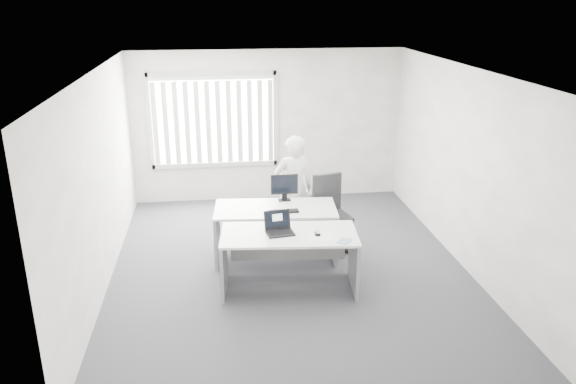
{
  "coord_description": "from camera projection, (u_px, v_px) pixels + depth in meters",
  "views": [
    {
      "loc": [
        -0.97,
        -7.19,
        3.73
      ],
      "look_at": [
        0.0,
        0.15,
        1.1
      ],
      "focal_mm": 35.0,
      "sensor_mm": 36.0,
      "label": 1
    }
  ],
  "objects": [
    {
      "name": "wall_right",
      "position": [
        464.0,
        168.0,
        7.93
      ],
      "size": [
        0.02,
        6.0,
        2.8
      ],
      "primitive_type": "cube",
      "color": "white",
      "rests_on": "ground"
    },
    {
      "name": "ground",
      "position": [
        289.0,
        267.0,
        8.09
      ],
      "size": [
        6.0,
        6.0,
        0.0
      ],
      "primitive_type": "plane",
      "color": "#4C4C53",
      "rests_on": "ground"
    },
    {
      "name": "keyboard",
      "position": [
        284.0,
        211.0,
        7.95
      ],
      "size": [
        0.43,
        0.16,
        0.02
      ],
      "primitive_type": "cube",
      "rotation": [
        0.0,
        0.0,
        0.05
      ],
      "color": "black",
      "rests_on": "desk_far"
    },
    {
      "name": "mouse",
      "position": [
        317.0,
        233.0,
        7.2
      ],
      "size": [
        0.07,
        0.11,
        0.04
      ],
      "primitive_type": null,
      "rotation": [
        0.0,
        0.0,
        -0.05
      ],
      "color": "silver",
      "rests_on": "paper_sheet"
    },
    {
      "name": "window",
      "position": [
        213.0,
        120.0,
        10.21
      ],
      "size": [
        2.32,
        0.06,
        1.76
      ],
      "primitive_type": "cube",
      "color": "#B3B3AE",
      "rests_on": "wall_back"
    },
    {
      "name": "paper_sheet",
      "position": [
        322.0,
        236.0,
        7.16
      ],
      "size": [
        0.33,
        0.23,
        0.0
      ],
      "primitive_type": "cube",
      "rotation": [
        0.0,
        0.0,
        -0.02
      ],
      "color": "white",
      "rests_on": "desk_near"
    },
    {
      "name": "desk_far",
      "position": [
        275.0,
        222.0,
        8.2
      ],
      "size": [
        1.82,
        0.96,
        0.8
      ],
      "rotation": [
        0.0,
        0.0,
        -0.08
      ],
      "color": "white",
      "rests_on": "ground"
    },
    {
      "name": "office_chair",
      "position": [
        331.0,
        225.0,
        8.69
      ],
      "size": [
        0.78,
        0.78,
        1.12
      ],
      "rotation": [
        0.0,
        0.0,
        0.26
      ],
      "color": "black",
      "rests_on": "ground"
    },
    {
      "name": "person",
      "position": [
        294.0,
        189.0,
        8.74
      ],
      "size": [
        0.66,
        0.47,
        1.71
      ],
      "primitive_type": "imported",
      "rotation": [
        0.0,
        0.0,
        3.24
      ],
      "color": "silver",
      "rests_on": "ground"
    },
    {
      "name": "wall_front",
      "position": [
        336.0,
        281.0,
        4.82
      ],
      "size": [
        5.0,
        0.02,
        2.8
      ],
      "primitive_type": "cube",
      "color": "white",
      "rests_on": "ground"
    },
    {
      "name": "booklet",
      "position": [
        344.0,
        241.0,
        7.01
      ],
      "size": [
        0.22,
        0.24,
        0.01
      ],
      "primitive_type": "cube",
      "rotation": [
        0.0,
        0.0,
        -0.63
      ],
      "color": "white",
      "rests_on": "desk_near"
    },
    {
      "name": "monitor",
      "position": [
        284.0,
        188.0,
        8.35
      ],
      "size": [
        0.4,
        0.12,
        0.4
      ],
      "primitive_type": null,
      "rotation": [
        0.0,
        0.0,
        0.0
      ],
      "color": "black",
      "rests_on": "desk_far"
    },
    {
      "name": "ceiling",
      "position": [
        289.0,
        71.0,
        7.15
      ],
      "size": [
        5.0,
        6.0,
        0.02
      ],
      "primitive_type": "cube",
      "color": "white",
      "rests_on": "wall_back"
    },
    {
      "name": "blinds",
      "position": [
        213.0,
        123.0,
        10.17
      ],
      "size": [
        2.2,
        0.1,
        1.5
      ],
      "primitive_type": null,
      "color": "silver",
      "rests_on": "wall_back"
    },
    {
      "name": "desk_near",
      "position": [
        289.0,
        249.0,
        7.32
      ],
      "size": [
        1.83,
        0.99,
        0.8
      ],
      "rotation": [
        0.0,
        0.0,
        -0.09
      ],
      "color": "white",
      "rests_on": "ground"
    },
    {
      "name": "laptop",
      "position": [
        280.0,
        224.0,
        7.18
      ],
      "size": [
        0.39,
        0.35,
        0.27
      ],
      "primitive_type": null,
      "rotation": [
        0.0,
        0.0,
        0.14
      ],
      "color": "black",
      "rests_on": "desk_near"
    },
    {
      "name": "wall_left",
      "position": [
        100.0,
        183.0,
        7.31
      ],
      "size": [
        0.02,
        6.0,
        2.8
      ],
      "primitive_type": "cube",
      "color": "white",
      "rests_on": "ground"
    },
    {
      "name": "wall_back",
      "position": [
        268.0,
        126.0,
        10.42
      ],
      "size": [
        5.0,
        0.02,
        2.8
      ],
      "primitive_type": "cube",
      "color": "white",
      "rests_on": "ground"
    }
  ]
}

